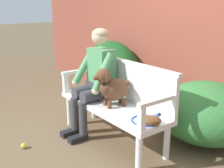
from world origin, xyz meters
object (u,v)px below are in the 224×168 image
object	(u,v)px
garden_bench	(112,109)
person_seated	(96,77)
dog_on_bench	(112,87)
tennis_ball	(24,146)
tennis_racket	(147,120)
baseball_glove	(150,120)

from	to	relation	value
garden_bench	person_seated	size ratio (longest dim) A/B	1.18
dog_on_bench	tennis_ball	distance (m)	1.23
tennis_racket	tennis_ball	distance (m)	1.48
tennis_racket	baseball_glove	world-z (taller)	baseball_glove
person_seated	baseball_glove	world-z (taller)	person_seated
tennis_racket	dog_on_bench	bearing A→B (deg)	-176.68
dog_on_bench	tennis_ball	world-z (taller)	dog_on_bench
baseball_glove	tennis_ball	xyz separation A→B (m)	(-1.13, -0.91, -0.48)
person_seated	tennis_ball	bearing A→B (deg)	-97.55
person_seated	tennis_racket	bearing A→B (deg)	0.60
garden_bench	tennis_racket	world-z (taller)	tennis_racket
person_seated	baseball_glove	xyz separation A→B (m)	(1.00, -0.03, -0.22)
dog_on_bench	baseball_glove	xyz separation A→B (m)	(0.64, -0.01, -0.19)
tennis_racket	garden_bench	bearing A→B (deg)	179.38
garden_bench	dog_on_bench	xyz separation A→B (m)	(0.05, -0.04, 0.29)
person_seated	baseball_glove	distance (m)	1.03
garden_bench	person_seated	distance (m)	0.46
person_seated	baseball_glove	size ratio (longest dim) A/B	6.07
garden_bench	tennis_ball	xyz separation A→B (m)	(-0.44, -0.96, -0.37)
tennis_racket	tennis_ball	size ratio (longest dim) A/B	8.67
baseball_glove	tennis_ball	bearing A→B (deg)	179.51
person_seated	tennis_ball	distance (m)	1.18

